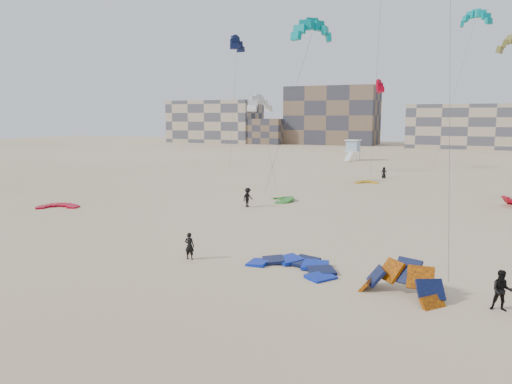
% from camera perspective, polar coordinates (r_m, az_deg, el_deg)
% --- Properties ---
extents(ground, '(320.00, 320.00, 0.00)m').
position_cam_1_polar(ground, '(26.32, -6.53, -10.45)').
color(ground, beige).
rests_on(ground, ground).
extents(kite_ground_blue, '(6.14, 6.32, 1.08)m').
position_cam_1_polar(kite_ground_blue, '(28.82, 4.33, -8.72)').
color(kite_ground_blue, '#050BBC').
rests_on(kite_ground_blue, ground).
extents(kite_ground_orange, '(5.46, 5.41, 4.25)m').
position_cam_1_polar(kite_ground_orange, '(25.55, 16.13, -11.34)').
color(kite_ground_orange, '#D96305').
rests_on(kite_ground_orange, ground).
extents(kite_ground_red, '(4.90, 4.98, 0.63)m').
position_cam_1_polar(kite_ground_red, '(51.30, -21.69, -1.64)').
color(kite_ground_red, '#B90024').
rests_on(kite_ground_red, ground).
extents(kite_ground_green, '(4.75, 4.65, 1.29)m').
position_cam_1_polar(kite_ground_green, '(51.47, 2.96, -1.01)').
color(kite_ground_green, green).
rests_on(kite_ground_green, ground).
extents(kite_ground_yellow, '(3.47, 3.57, 0.81)m').
position_cam_1_polar(kite_ground_yellow, '(66.72, 12.51, 1.00)').
color(kite_ground_yellow, gold).
rests_on(kite_ground_yellow, ground).
extents(kitesurfer_main, '(0.65, 0.47, 1.66)m').
position_cam_1_polar(kitesurfer_main, '(30.61, -7.61, -6.13)').
color(kitesurfer_main, black).
rests_on(kitesurfer_main, ground).
extents(kitesurfer_b, '(0.95, 0.76, 1.86)m').
position_cam_1_polar(kitesurfer_b, '(25.03, 26.28, -10.08)').
color(kitesurfer_b, black).
rests_on(kitesurfer_b, ground).
extents(kitesurfer_c, '(1.05, 1.36, 1.85)m').
position_cam_1_polar(kitesurfer_c, '(47.78, -0.96, -0.62)').
color(kitesurfer_c, black).
rests_on(kitesurfer_c, ground).
extents(kitesurfer_e, '(0.87, 0.66, 1.60)m').
position_cam_1_polar(kitesurfer_e, '(72.49, 14.41, 2.16)').
color(kitesurfer_e, black).
rests_on(kitesurfer_e, ground).
extents(kite_fly_teal_a, '(7.29, 5.21, 16.52)m').
position_cam_1_polar(kite_fly_teal_a, '(48.63, 6.45, 17.68)').
color(kite_fly_teal_a, '#009085').
rests_on(kite_fly_teal_a, ground).
extents(kite_fly_grey, '(7.46, 9.45, 10.49)m').
position_cam_1_polar(kite_fly_grey, '(63.03, 0.43, 9.90)').
color(kite_fly_grey, white).
rests_on(kite_fly_grey, ground).
extents(kite_fly_navy, '(4.53, 4.62, 19.15)m').
position_cam_1_polar(kite_fly_navy, '(74.87, -2.18, 16.45)').
color(kite_fly_navy, '#0E1440').
rests_on(kite_fly_navy, ground).
extents(kite_fly_teal_b, '(7.08, 4.96, 22.55)m').
position_cam_1_polar(kite_fly_teal_b, '(80.60, 23.80, 17.61)').
color(kite_fly_teal_b, '#009085').
rests_on(kite_fly_teal_b, ground).
extents(kite_fly_red, '(5.40, 8.11, 13.70)m').
position_cam_1_polar(kite_fly_red, '(83.83, 13.97, 11.55)').
color(kite_fly_red, '#B90024').
rests_on(kite_fly_red, ground).
extents(lifeguard_tower_far, '(3.08, 5.66, 4.07)m').
position_cam_1_polar(lifeguard_tower_far, '(101.40, 11.01, 4.72)').
color(lifeguard_tower_far, white).
rests_on(lifeguard_tower_far, ground).
extents(condo_west_a, '(30.00, 15.00, 14.00)m').
position_cam_1_polar(condo_west_a, '(172.53, -4.71, 8.03)').
color(condo_west_a, tan).
rests_on(condo_west_a, ground).
extents(condo_west_b, '(28.00, 14.00, 18.00)m').
position_cam_1_polar(condo_west_b, '(161.16, 8.71, 8.63)').
color(condo_west_b, brown).
rests_on(condo_west_b, ground).
extents(condo_mid, '(32.00, 16.00, 12.00)m').
position_cam_1_polar(condo_mid, '(151.43, 23.13, 6.92)').
color(condo_mid, tan).
rests_on(condo_mid, ground).
extents(condo_fill_left, '(12.00, 10.00, 8.00)m').
position_cam_1_polar(condo_fill_left, '(162.09, 1.22, 6.96)').
color(condo_fill_left, brown).
rests_on(condo_fill_left, ground).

